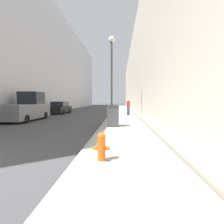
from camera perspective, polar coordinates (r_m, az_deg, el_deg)
The scene contains 9 objects.
sidewalk_right at distance 21.57m, azimuth 3.30°, elevation -0.58°, with size 2.87×60.00×0.15m.
building_left_glass at distance 34.10m, azimuth -25.78°, elevation 14.31°, with size 12.00×60.00×16.31m.
building_right_stone at distance 30.74m, azimuth 17.66°, elevation 10.90°, with size 12.00×60.00×11.22m.
fire_hydrant at distance 4.68m, azimuth -3.46°, elevation -10.95°, with size 0.45×0.34×0.74m.
trash_bin at distance 10.62m, azimuth 0.33°, elevation -1.28°, with size 0.72×0.67×1.25m.
lamppost at distance 13.00m, azimuth -0.14°, elevation 14.29°, with size 0.46×0.46×6.16m.
pickup_truck at distance 16.84m, azimuth -25.87°, elevation 1.00°, with size 2.00×5.35×2.49m.
parked_sedan_near at distance 23.90m, azimuth -16.63°, elevation 1.26°, with size 1.92×4.69×1.57m.
pedestrian_on_sidewalk at distance 18.65m, azimuth 5.37°, elevation 1.60°, with size 0.35×0.23×1.72m.
Camera 1 is at (5.29, -3.50, 1.73)m, focal length 28.00 mm.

